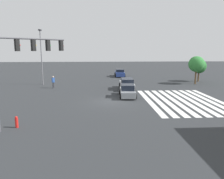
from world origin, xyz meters
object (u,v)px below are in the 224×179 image
at_px(traffic_signal_mast, 24,58).
at_px(car_0, 120,73).
at_px(pedestrian, 53,81).
at_px(tree_corner_a, 199,66).
at_px(tree_corner_b, 196,64).
at_px(fire_hydrant, 17,122).
at_px(car_1, 127,84).
at_px(car_2, 127,91).
at_px(street_light_pole_a, 41,52).

height_order(traffic_signal_mast, car_0, traffic_signal_mast).
relative_size(traffic_signal_mast, car_0, 1.44).
xyz_separation_m(traffic_signal_mast, pedestrian, (15.56, 1.28, -4.03)).
bearing_deg(car_0, pedestrian, 141.01).
bearing_deg(tree_corner_a, car_0, 59.56).
xyz_separation_m(tree_corner_a, tree_corner_b, (-2.71, 1.73, 0.55)).
distance_m(car_0, pedestrian, 16.84).
bearing_deg(tree_corner_a, fire_hydrant, 132.54).
distance_m(car_1, car_2, 4.98).
xyz_separation_m(traffic_signal_mast, car_0, (28.39, -9.64, -4.30)).
bearing_deg(tree_corner_a, tree_corner_b, 147.39).
height_order(traffic_signal_mast, tree_corner_b, traffic_signal_mast).
xyz_separation_m(traffic_signal_mast, fire_hydrant, (-0.71, 0.61, -4.58)).
relative_size(tree_corner_a, tree_corner_b, 0.87).
xyz_separation_m(car_2, street_light_pole_a, (9.72, 12.37, 4.42)).
xyz_separation_m(traffic_signal_mast, tree_corner_b, (18.00, -20.99, -1.79)).
bearing_deg(fire_hydrant, tree_corner_a, -47.46).
distance_m(pedestrian, tree_corner_b, 22.51).
distance_m(traffic_signal_mast, street_light_pole_a, 19.23).
bearing_deg(pedestrian, tree_corner_b, 53.76).
distance_m(traffic_signal_mast, car_2, 13.39).
bearing_deg(street_light_pole_a, car_1, -110.27).
height_order(car_1, tree_corner_b, tree_corner_b).
bearing_deg(car_2, fire_hydrant, 139.53).
bearing_deg(tree_corner_b, traffic_signal_mast, 130.61).
distance_m(traffic_signal_mast, car_0, 30.29).
bearing_deg(fire_hydrant, car_0, -19.41).
height_order(car_2, pedestrian, pedestrian).
xyz_separation_m(tree_corner_a, fire_hydrant, (-21.41, 23.33, -2.24)).
bearing_deg(pedestrian, street_light_pole_a, 172.67).
bearing_deg(fire_hydrant, pedestrian, 2.33).
distance_m(traffic_signal_mast, car_1, 17.44).
xyz_separation_m(car_1, tree_corner_a, (6.59, -13.41, 1.93)).
relative_size(car_1, street_light_pole_a, 0.54).
relative_size(traffic_signal_mast, car_2, 1.54).
height_order(car_2, street_light_pole_a, street_light_pole_a).
xyz_separation_m(car_2, pedestrian, (6.40, 10.03, 0.31)).
xyz_separation_m(pedestrian, fire_hydrant, (-16.28, -0.66, -0.55)).
bearing_deg(tree_corner_b, tree_corner_a, -32.61).
bearing_deg(car_0, traffic_signal_mast, 162.66).
height_order(traffic_signal_mast, pedestrian, traffic_signal_mast).
bearing_deg(pedestrian, traffic_signal_mast, -37.79).
height_order(car_0, street_light_pole_a, street_light_pole_a).
relative_size(traffic_signal_mast, tree_corner_b, 1.47).
relative_size(car_1, fire_hydrant, 5.40).
relative_size(car_0, fire_hydrant, 5.34).
xyz_separation_m(car_0, fire_hydrant, (-29.10, 10.25, -0.28)).
height_order(car_0, fire_hydrant, car_0).
bearing_deg(traffic_signal_mast, tree_corner_a, -2.66).
bearing_deg(car_1, tree_corner_b, -70.37).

